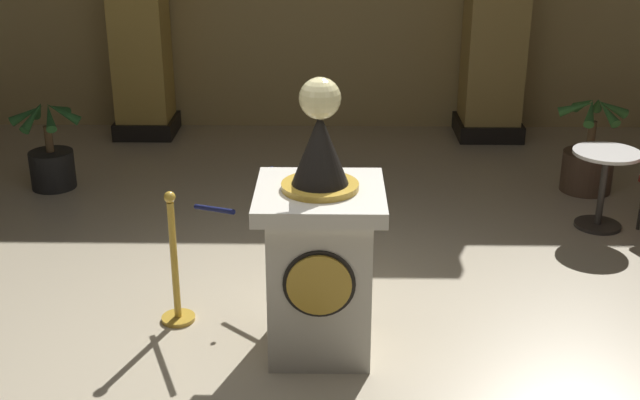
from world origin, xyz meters
The scene contains 8 objects.
ground_plane centered at (0.00, 0.00, 0.00)m, with size 12.41×12.41×0.00m, color beige.
pedestal_clock centered at (0.11, -0.02, 0.71)m, with size 0.81×0.81×1.85m.
stanchion_near centered at (0.16, 1.01, 0.35)m, with size 0.24×0.24×1.00m.
stanchion_far centered at (-0.90, 0.32, 0.34)m, with size 0.24×0.24×0.99m.
velvet_rope centered at (-0.37, 0.67, 0.79)m, with size 0.91×0.90×0.22m.
potted_palm_left centered at (-2.64, 2.97, 0.32)m, with size 0.70×0.65×0.94m.
potted_palm_right centered at (2.74, 2.97, 0.32)m, with size 0.70×0.66×1.00m.
cafe_table centered at (2.59, 2.05, 0.46)m, with size 0.59×0.59×0.72m.
Camera 1 is at (0.19, -4.78, 2.97)m, focal length 45.99 mm.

